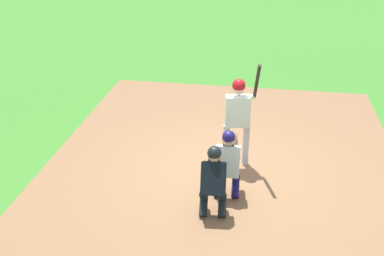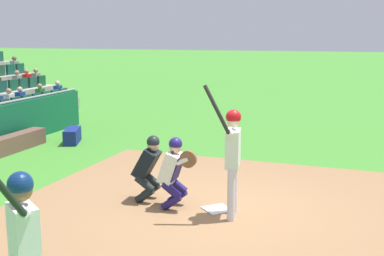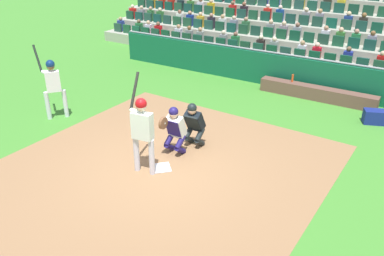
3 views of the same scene
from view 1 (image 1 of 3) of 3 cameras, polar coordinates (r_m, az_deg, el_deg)
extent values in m
plane|color=#428D2F|center=(9.10, 3.89, -5.50)|extent=(160.00, 160.00, 0.00)
cube|color=#966E48|center=(9.52, 4.09, -3.90)|extent=(7.47, 8.65, 0.01)
cube|color=white|center=(9.09, 3.90, -5.42)|extent=(0.62, 0.62, 0.02)
cylinder|color=silver|center=(9.13, 4.30, -2.19)|extent=(0.15, 0.15, 0.88)
cylinder|color=silver|center=(9.17, 6.80, -2.16)|extent=(0.15, 0.15, 0.88)
cube|color=silver|center=(8.81, 5.76, 2.13)|extent=(0.50, 0.29, 0.63)
sphere|color=beige|center=(8.63, 5.90, 4.96)|extent=(0.23, 0.23, 0.23)
sphere|color=#AF0F14|center=(8.61, 5.92, 5.35)|extent=(0.26, 0.26, 0.26)
cylinder|color=silver|center=(8.68, 6.22, 3.86)|extent=(0.50, 0.11, 0.14)
cylinder|color=silver|center=(8.70, 7.47, 3.86)|extent=(0.17, 0.13, 0.13)
cylinder|color=black|center=(8.36, 8.18, 5.82)|extent=(0.12, 0.45, 0.78)
sphere|color=black|center=(8.68, 7.85, 3.95)|extent=(0.06, 0.06, 0.06)
cylinder|color=navy|center=(8.37, 3.29, -7.37)|extent=(0.14, 0.39, 0.34)
cylinder|color=navy|center=(8.25, 3.33, -6.10)|extent=(0.14, 0.38, 0.33)
cylinder|color=navy|center=(8.36, 5.49, -7.49)|extent=(0.14, 0.39, 0.34)
cylinder|color=navy|center=(8.24, 5.56, -6.23)|extent=(0.14, 0.38, 0.33)
cube|color=silver|center=(8.00, 4.51, -4.18)|extent=(0.42, 0.41, 0.60)
cube|color=navy|center=(8.11, 4.55, -3.74)|extent=(0.38, 0.20, 0.45)
sphere|color=#D9A88A|center=(7.90, 4.64, -1.54)|extent=(0.22, 0.22, 0.22)
cube|color=black|center=(7.90, 4.64, -1.54)|extent=(0.20, 0.10, 0.20)
sphere|color=navy|center=(7.87, 4.65, -1.15)|extent=(0.24, 0.24, 0.24)
cylinder|color=brown|center=(8.21, 5.52, -1.70)|extent=(0.07, 0.30, 0.30)
cylinder|color=silver|center=(8.09, 5.67, -2.72)|extent=(0.16, 0.40, 0.22)
cylinder|color=black|center=(7.88, 1.46, -9.74)|extent=(0.16, 0.39, 0.34)
cylinder|color=black|center=(7.75, 1.48, -8.43)|extent=(0.16, 0.39, 0.33)
cylinder|color=black|center=(7.88, 3.82, -9.84)|extent=(0.16, 0.39, 0.34)
cylinder|color=black|center=(7.75, 3.87, -8.53)|extent=(0.16, 0.39, 0.33)
cube|color=black|center=(7.54, 2.72, -6.38)|extent=(0.44, 0.50, 0.60)
cube|color=black|center=(7.64, 2.76, -5.92)|extent=(0.39, 0.29, 0.43)
sphere|color=tan|center=(7.48, 2.82, -3.57)|extent=(0.22, 0.22, 0.22)
cube|color=black|center=(7.48, 2.82, -3.57)|extent=(0.20, 0.14, 0.19)
sphere|color=black|center=(7.45, 2.83, -3.17)|extent=(0.24, 0.24, 0.24)
camera|label=2|loc=(12.79, 45.83, 10.97)|focal=46.98mm
camera|label=3|loc=(15.19, -14.67, 26.57)|focal=37.44mm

